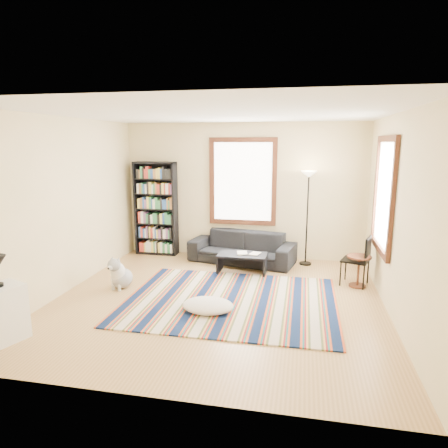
% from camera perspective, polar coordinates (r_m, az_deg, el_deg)
% --- Properties ---
extents(floor, '(5.00, 5.00, 0.10)m').
position_cam_1_polar(floor, '(6.33, -0.91, -11.16)').
color(floor, tan).
rests_on(floor, ground).
extents(ceiling, '(5.00, 5.00, 0.10)m').
position_cam_1_polar(ceiling, '(5.86, -1.00, 16.03)').
color(ceiling, white).
rests_on(ceiling, floor).
extents(wall_back, '(5.00, 0.10, 2.80)m').
position_cam_1_polar(wall_back, '(8.40, 2.76, 4.75)').
color(wall_back, beige).
rests_on(wall_back, floor).
extents(wall_front, '(5.00, 0.10, 2.80)m').
position_cam_1_polar(wall_front, '(3.53, -9.82, -4.93)').
color(wall_front, beige).
rests_on(wall_front, floor).
extents(wall_left, '(0.10, 5.00, 2.80)m').
position_cam_1_polar(wall_left, '(6.92, -22.07, 2.45)').
color(wall_left, beige).
rests_on(wall_left, floor).
extents(wall_right, '(0.10, 5.00, 2.80)m').
position_cam_1_polar(wall_right, '(5.93, 23.88, 0.92)').
color(wall_right, beige).
rests_on(wall_right, floor).
extents(window_back, '(1.20, 0.06, 1.60)m').
position_cam_1_polar(window_back, '(8.30, 2.69, 6.05)').
color(window_back, white).
rests_on(window_back, wall_back).
extents(window_right, '(0.06, 1.20, 1.60)m').
position_cam_1_polar(window_right, '(6.66, 21.91, 3.89)').
color(window_right, white).
rests_on(window_right, wall_right).
extents(rug, '(3.19, 2.55, 0.02)m').
position_cam_1_polar(rug, '(6.25, 0.98, -10.85)').
color(rug, '#0B1A3B').
rests_on(rug, floor).
extents(sofa, '(2.22, 1.22, 0.61)m').
position_cam_1_polar(sofa, '(8.11, 2.59, -3.36)').
color(sofa, black).
rests_on(sofa, floor).
extents(bookshelf, '(0.90, 0.30, 2.00)m').
position_cam_1_polar(bookshelf, '(8.71, -9.68, 2.18)').
color(bookshelf, black).
rests_on(bookshelf, floor).
extents(coffee_table, '(0.96, 0.62, 0.36)m').
position_cam_1_polar(coffee_table, '(7.50, 2.62, -5.62)').
color(coffee_table, black).
rests_on(coffee_table, floor).
extents(book_a, '(0.29, 0.24, 0.02)m').
position_cam_1_polar(book_a, '(7.46, 1.88, -4.17)').
color(book_a, beige).
rests_on(book_a, coffee_table).
extents(book_b, '(0.23, 0.27, 0.02)m').
position_cam_1_polar(book_b, '(7.48, 3.83, -4.18)').
color(book_b, beige).
rests_on(book_b, coffee_table).
extents(floor_cushion, '(0.85, 0.70, 0.19)m').
position_cam_1_polar(floor_cushion, '(5.86, -2.31, -11.55)').
color(floor_cushion, white).
rests_on(floor_cushion, floor).
extents(floor_lamp, '(0.38, 0.38, 1.86)m').
position_cam_1_polar(floor_lamp, '(7.99, 11.79, 0.75)').
color(floor_lamp, black).
rests_on(floor_lamp, floor).
extents(side_table, '(0.52, 0.52, 0.54)m').
position_cam_1_polar(side_table, '(7.12, 18.63, -6.42)').
color(side_table, '#4A1F12').
rests_on(side_table, floor).
extents(folding_chair, '(0.53, 0.51, 0.86)m').
position_cam_1_polar(folding_chair, '(7.16, 18.23, -4.96)').
color(folding_chair, black).
rests_on(folding_chair, floor).
extents(white_cabinet, '(0.53, 0.60, 0.70)m').
position_cam_1_polar(white_cabinet, '(5.66, -29.19, -11.15)').
color(white_cabinet, white).
rests_on(white_cabinet, floor).
extents(dog, '(0.48, 0.61, 0.54)m').
position_cam_1_polar(dog, '(6.94, -14.43, -6.63)').
color(dog, '#B7B7B7').
rests_on(dog, floor).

